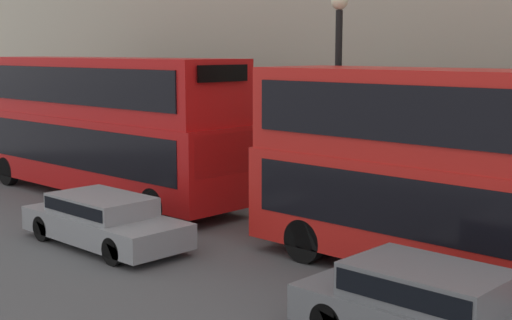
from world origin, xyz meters
TOP-DOWN VIEW (x-y plane):
  - bus_leading at (1.60, 6.19)m, footprint 2.59×10.88m
  - bus_second_in_queue at (1.60, 19.50)m, footprint 2.59×11.47m
  - car_dark_sedan at (-1.80, 5.58)m, footprint 1.84×4.48m
  - car_hatchback at (-1.80, 14.50)m, footprint 1.84×4.68m
  - street_lamp at (3.41, 11.38)m, footprint 0.44×0.44m
  - pedestrian at (4.25, 15.92)m, footprint 0.36×0.36m

SIDE VIEW (x-z plane):
  - car_hatchback at x=-1.80m, z-range 0.05..1.28m
  - car_dark_sedan at x=-1.80m, z-range 0.04..1.39m
  - pedestrian at x=4.25m, z-range -0.07..1.53m
  - bus_leading at x=1.60m, z-range 0.22..4.57m
  - bus_second_in_queue at x=1.60m, z-range 0.23..4.72m
  - street_lamp at x=3.41m, z-range 0.75..6.93m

